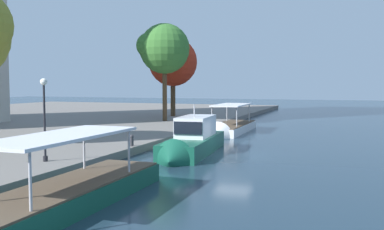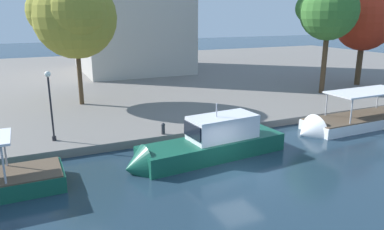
% 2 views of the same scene
% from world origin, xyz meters
% --- Properties ---
extents(ground_plane, '(220.00, 220.00, 0.00)m').
position_xyz_m(ground_plane, '(0.00, 0.00, 0.00)').
color(ground_plane, '#1E3342').
extents(tour_boat_0, '(13.16, 3.04, 4.05)m').
position_xyz_m(tour_boat_0, '(-16.00, 2.89, 0.34)').
color(tour_boat_0, '#14513D').
rests_on(tour_boat_0, ground_plane).
extents(motor_yacht_1, '(10.66, 3.45, 4.32)m').
position_xyz_m(motor_yacht_1, '(-0.59, 2.80, 0.70)').
color(motor_yacht_1, '#14513D').
rests_on(motor_yacht_1, ground_plane).
extents(tour_boat_2, '(11.92, 3.27, 4.08)m').
position_xyz_m(tour_boat_2, '(13.02, 3.83, 0.24)').
color(tour_boat_2, white).
rests_on(tour_boat_2, ground_plane).
extents(mooring_bollard_0, '(0.28, 0.28, 0.81)m').
position_xyz_m(mooring_bollard_0, '(-1.97, 6.72, 1.00)').
color(mooring_bollard_0, '#2D2D33').
rests_on(mooring_bollard_0, dock_promenade).
extents(lamp_post, '(0.39, 0.39, 4.63)m').
position_xyz_m(lamp_post, '(-9.02, 8.43, 3.35)').
color(lamp_post, black).
rests_on(lamp_post, dock_promenade).
extents(tree_0, '(5.83, 5.83, 11.29)m').
position_xyz_m(tree_0, '(18.11, 13.09, 8.90)').
color(tree_0, '#4C3823').
rests_on(tree_0, dock_promenade).
extents(tree_2, '(6.47, 6.47, 10.47)m').
position_xyz_m(tree_2, '(25.45, 14.95, 7.73)').
color(tree_2, '#4C3823').
rests_on(tree_2, dock_promenade).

